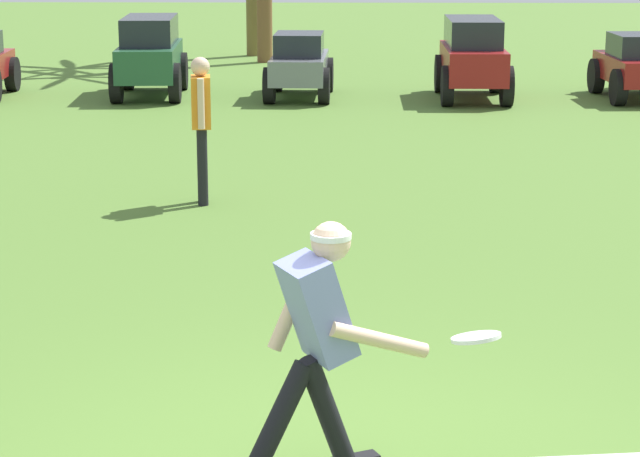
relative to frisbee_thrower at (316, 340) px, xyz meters
name	(u,v)px	position (x,y,z in m)	size (l,w,h in m)	color
frisbee_thrower	(316,340)	(0.00, 0.00, 0.00)	(1.09, 0.52, 1.43)	black
frisbee_in_flight	(476,338)	(0.86, 0.19, -0.04)	(0.39, 0.39, 0.08)	white
teammate_near_sideline	(201,116)	(-1.36, 6.76, 0.14)	(0.24, 0.50, 1.56)	black
parked_car_slot_c	(150,54)	(-3.18, 15.10, -0.08)	(1.27, 2.45, 1.34)	#235133
parked_car_slot_d	(299,64)	(-0.62, 14.92, -0.24)	(1.14, 2.22, 1.10)	slate
parked_car_slot_e	(473,56)	(2.30, 14.85, -0.08)	(1.16, 2.41, 1.34)	maroon
parked_car_slot_f	(635,66)	(5.01, 14.84, -0.24)	(1.17, 2.24, 1.10)	maroon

